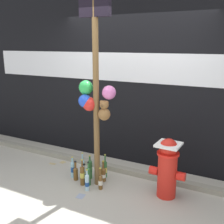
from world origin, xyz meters
TOP-DOWN VIEW (x-y plane):
  - ground_plane at (0.00, 0.00)m, footprint 14.00×14.00m
  - building_wall at (-0.00, 1.32)m, footprint 10.00×0.21m
  - curb_strip at (0.00, 0.79)m, footprint 8.00×0.12m
  - memorial_post at (-0.17, 0.28)m, footprint 0.55×0.29m
  - fire_hydrant at (0.86, 0.42)m, footprint 0.49×0.33m
  - bottle_0 at (-0.11, 0.39)m, footprint 0.08×0.08m
  - bottle_1 at (-0.03, 0.16)m, footprint 0.06×0.06m
  - bottle_2 at (-0.33, 0.15)m, footprint 0.07×0.07m
  - bottle_3 at (-0.15, 0.52)m, footprint 0.06×0.06m
  - bottle_4 at (-0.34, 0.38)m, footprint 0.07×0.07m
  - bottle_5 at (-0.18, 0.05)m, footprint 0.06×0.06m
  - bottle_6 at (-0.44, 0.33)m, footprint 0.06×0.06m
  - bottle_7 at (-0.51, 0.23)m, footprint 0.07×0.07m
  - bottle_8 at (-0.25, 0.19)m, footprint 0.06×0.06m
  - bottle_9 at (-0.59, 0.28)m, footprint 0.06×0.06m
  - bottle_10 at (-0.36, 0.25)m, footprint 0.08×0.08m
  - litter_0 at (-1.20, 0.52)m, footprint 0.12×0.07m
  - litter_1 at (-1.07, 0.65)m, footprint 0.10×0.10m
  - litter_2 at (-0.18, -0.13)m, footprint 0.11×0.13m

SIDE VIEW (x-z plane):
  - ground_plane at x=0.00m, z-range 0.00..0.00m
  - litter_0 at x=-1.20m, z-range 0.00..0.01m
  - litter_1 at x=-1.07m, z-range 0.00..0.01m
  - litter_2 at x=-0.18m, z-range 0.00..0.01m
  - curb_strip at x=0.00m, z-range 0.00..0.08m
  - bottle_0 at x=-0.11m, z-range -0.05..0.28m
  - bottle_10 at x=-0.36m, z-range -0.03..0.26m
  - bottle_7 at x=-0.51m, z-range -0.03..0.27m
  - bottle_1 at x=-0.03m, z-range -0.04..0.29m
  - bottle_5 at x=-0.18m, z-range -0.03..0.29m
  - bottle_3 at x=-0.15m, z-range -0.05..0.33m
  - bottle_9 at x=-0.59m, z-range -0.03..0.32m
  - bottle_8 at x=-0.25m, z-range -0.03..0.33m
  - bottle_4 at x=-0.34m, z-range -0.03..0.35m
  - bottle_2 at x=-0.33m, z-range -0.04..0.37m
  - bottle_6 at x=-0.44m, z-range -0.04..0.38m
  - fire_hydrant at x=0.86m, z-range 0.02..0.85m
  - memorial_post at x=-0.17m, z-range 0.17..2.91m
  - building_wall at x=0.00m, z-range 0.00..3.39m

